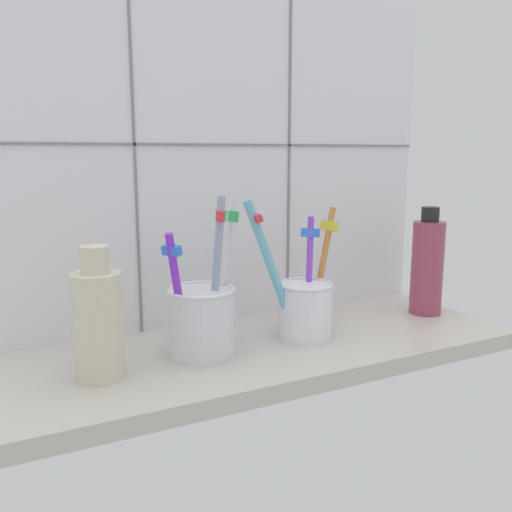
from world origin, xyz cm
name	(u,v)px	position (x,y,z in cm)	size (l,w,h in cm)	color
counter_slab	(256,353)	(0.00, 0.00, 1.00)	(64.00, 22.00, 2.00)	#BCB7AD
tile_wall_back	(214,167)	(0.00, 12.00, 22.50)	(64.00, 2.20, 45.00)	white
toothbrush_cup_left	(203,316)	(-6.66, -0.02, 6.45)	(10.19, 7.58, 17.94)	silver
toothbrush_cup_right	(304,304)	(6.64, 0.10, 6.18)	(14.38, 7.07, 17.28)	white
ceramic_vase	(98,321)	(-18.22, -1.32, 7.90)	(4.94, 4.94, 13.48)	beige
soap_bottle	(427,266)	(27.24, 0.86, 8.83)	(4.39, 4.39, 15.00)	#983D54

